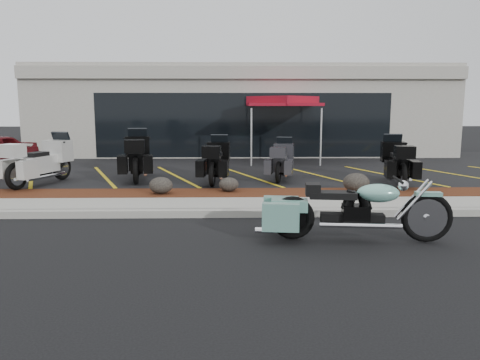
{
  "coord_description": "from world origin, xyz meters",
  "views": [
    {
      "loc": [
        -0.55,
        -8.59,
        2.27
      ],
      "look_at": [
        -0.34,
        1.2,
        0.72
      ],
      "focal_mm": 35.0,
      "sensor_mm": 36.0,
      "label": 1
    }
  ],
  "objects_px": {
    "hero_cruiser": "(427,210)",
    "touring_white": "(61,156)",
    "traffic_cone": "(213,163)",
    "popup_canopy": "(283,103)"
  },
  "relations": [
    {
      "from": "traffic_cone",
      "to": "touring_white",
      "type": "bearing_deg",
      "value": -152.51
    },
    {
      "from": "hero_cruiser",
      "to": "touring_white",
      "type": "bearing_deg",
      "value": 150.28
    },
    {
      "from": "touring_white",
      "to": "popup_canopy",
      "type": "relative_size",
      "value": 0.75
    },
    {
      "from": "touring_white",
      "to": "hero_cruiser",
      "type": "bearing_deg",
      "value": -107.26
    },
    {
      "from": "touring_white",
      "to": "traffic_cone",
      "type": "height_order",
      "value": "touring_white"
    },
    {
      "from": "hero_cruiser",
      "to": "touring_white",
      "type": "distance_m",
      "value": 10.13
    },
    {
      "from": "hero_cruiser",
      "to": "touring_white",
      "type": "relative_size",
      "value": 1.31
    },
    {
      "from": "hero_cruiser",
      "to": "popup_canopy",
      "type": "distance_m",
      "value": 10.64
    },
    {
      "from": "hero_cruiser",
      "to": "traffic_cone",
      "type": "xyz_separation_m",
      "value": [
        -3.85,
        8.24,
        -0.2
      ]
    },
    {
      "from": "hero_cruiser",
      "to": "traffic_cone",
      "type": "relative_size",
      "value": 7.79
    }
  ]
}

